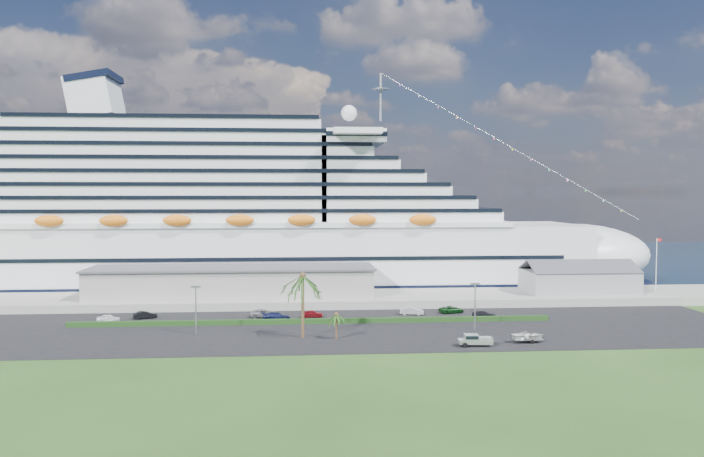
{
  "coord_description": "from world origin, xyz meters",
  "views": [
    {
      "loc": [
        -10.43,
        -108.55,
        24.17
      ],
      "look_at": [
        0.17,
        30.0,
        16.8
      ],
      "focal_mm": 35.0,
      "sensor_mm": 36.0,
      "label": 1
    }
  ],
  "objects": [
    {
      "name": "ground",
      "position": [
        0.0,
        0.0,
        0.0
      ],
      "size": [
        420.0,
        420.0,
        0.0
      ],
      "primitive_type": "plane",
      "color": "#244617",
      "rests_on": "ground"
    },
    {
      "name": "parked_car_5",
      "position": [
        11.47,
        23.55,
        0.88
      ],
      "size": [
        4.83,
        2.41,
        1.52
      ],
      "primitive_type": "imported",
      "rotation": [
        0.0,
        0.0,
        1.39
      ],
      "color": "#AFB3B7",
      "rests_on": "asphalt_lot"
    },
    {
      "name": "lamp_post_left",
      "position": [
        -28.0,
        8.0,
        5.34
      ],
      "size": [
        1.6,
        0.35,
        8.27
      ],
      "color": "gray",
      "rests_on": "asphalt_lot"
    },
    {
      "name": "pickup_truck",
      "position": [
        16.79,
        -4.37,
        1.15
      ],
      "size": [
        5.44,
        2.36,
        1.87
      ],
      "color": "black",
      "rests_on": "asphalt_lot"
    },
    {
      "name": "lamp_post_right",
      "position": [
        20.0,
        8.0,
        5.34
      ],
      "size": [
        1.6,
        0.35,
        8.27
      ],
      "color": "gray",
      "rests_on": "asphalt_lot"
    },
    {
      "name": "hedge",
      "position": [
        -8.0,
        16.0,
        0.57
      ],
      "size": [
        88.0,
        1.1,
        0.9
      ],
      "primitive_type": "cube",
      "color": "black",
      "rests_on": "asphalt_lot"
    },
    {
      "name": "port_shed",
      "position": [
        52.0,
        40.0,
        4.4
      ],
      "size": [
        24.0,
        12.31,
        7.37
      ],
      "color": "gray",
      "rests_on": "wharf"
    },
    {
      "name": "cruise_ship",
      "position": [
        -21.53,
        64.0,
        16.69
      ],
      "size": [
        191.0,
        38.0,
        54.0
      ],
      "color": "silver",
      "rests_on": "ground"
    },
    {
      "name": "parked_car_2",
      "position": [
        -17.17,
        23.18,
        0.89
      ],
      "size": [
        5.64,
        2.83,
        1.53
      ],
      "primitive_type": "imported",
      "rotation": [
        0.0,
        0.0,
        1.62
      ],
      "color": "gray",
      "rests_on": "asphalt_lot"
    },
    {
      "name": "parked_car_1",
      "position": [
        -39.89,
        23.31,
        0.86
      ],
      "size": [
        4.72,
        3.05,
        1.47
      ],
      "primitive_type": "imported",
      "rotation": [
        0.0,
        0.0,
        1.94
      ],
      "color": "black",
      "rests_on": "asphalt_lot"
    },
    {
      "name": "boat_trailer",
      "position": [
        25.9,
        -2.61,
        1.26
      ],
      "size": [
        5.94,
        3.8,
        1.71
      ],
      "color": "gray",
      "rests_on": "asphalt_lot"
    },
    {
      "name": "wharf",
      "position": [
        0.0,
        40.0,
        0.9
      ],
      "size": [
        240.0,
        20.0,
        1.8
      ],
      "primitive_type": "cube",
      "color": "gray",
      "rests_on": "ground"
    },
    {
      "name": "parked_car_0",
      "position": [
        -45.84,
        20.43,
        0.82
      ],
      "size": [
        4.12,
        1.66,
        1.4
      ],
      "primitive_type": "imported",
      "rotation": [
        0.0,
        0.0,
        1.57
      ],
      "color": "white",
      "rests_on": "asphalt_lot"
    },
    {
      "name": "asphalt_lot",
      "position": [
        0.0,
        11.0,
        0.06
      ],
      "size": [
        140.0,
        38.0,
        0.12
      ],
      "primitive_type": "cube",
      "color": "black",
      "rests_on": "ground"
    },
    {
      "name": "palm_short",
      "position": [
        -4.5,
        2.5,
        3.67
      ],
      "size": [
        3.53,
        3.53,
        4.56
      ],
      "color": "#47301E",
      "rests_on": "ground"
    },
    {
      "name": "parked_car_4",
      "position": [
        -8.16,
        22.19,
        0.85
      ],
      "size": [
        4.41,
        2.06,
        1.46
      ],
      "primitive_type": "imported",
      "rotation": [
        0.0,
        0.0,
        1.65
      ],
      "color": "maroon",
      "rests_on": "asphalt_lot"
    },
    {
      "name": "palm_tall",
      "position": [
        -10.0,
        4.0,
        9.2
      ],
      "size": [
        8.82,
        8.82,
        11.13
      ],
      "color": "#47301E",
      "rests_on": "ground"
    },
    {
      "name": "flagpole",
      "position": [
        70.04,
        40.0,
        8.27
      ],
      "size": [
        1.08,
        0.16,
        12.0
      ],
      "color": "silver",
      "rests_on": "wharf"
    },
    {
      "name": "terminal_building",
      "position": [
        -25.0,
        40.0,
        5.01
      ],
      "size": [
        61.0,
        15.0,
        6.3
      ],
      "color": "gray",
      "rests_on": "wharf"
    },
    {
      "name": "parked_car_6",
      "position": [
        19.67,
        24.91,
        0.82
      ],
      "size": [
        5.44,
        3.5,
        1.4
      ],
      "primitive_type": "imported",
      "rotation": [
        0.0,
        0.0,
        1.82
      ],
      "color": "#0E3B14",
      "rests_on": "asphalt_lot"
    },
    {
      "name": "parked_car_3",
      "position": [
        -14.84,
        19.64,
        0.89
      ],
      "size": [
        5.63,
        3.27,
        1.53
      ],
      "primitive_type": "imported",
      "rotation": [
        0.0,
        0.0,
        1.35
      ],
      "color": "#11173D",
      "rests_on": "asphalt_lot"
    },
    {
      "name": "parked_car_7",
      "position": [
        24.74,
        19.56,
        0.78
      ],
      "size": [
        4.77,
        2.46,
        1.32
      ],
      "primitive_type": "imported",
      "rotation": [
        0.0,
        0.0,
        1.43
      ],
      "color": "black",
      "rests_on": "asphalt_lot"
    },
    {
      "name": "water",
      "position": [
        0.0,
        130.0,
        0.01
      ],
      "size": [
        420.0,
        160.0,
        0.02
      ],
      "primitive_type": "cube",
      "color": "black",
      "rests_on": "ground"
    }
  ]
}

